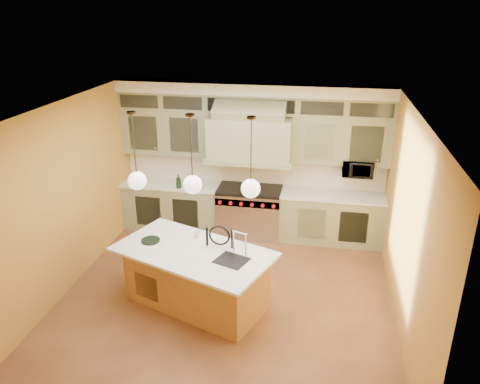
% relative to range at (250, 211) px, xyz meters
% --- Properties ---
extents(floor, '(5.00, 5.00, 0.00)m').
position_rel_range_xyz_m(floor, '(0.00, -2.14, -0.49)').
color(floor, brown).
rests_on(floor, ground).
extents(ceiling, '(5.00, 5.00, 0.00)m').
position_rel_range_xyz_m(ceiling, '(0.00, -2.14, 2.41)').
color(ceiling, white).
rests_on(ceiling, wall_back).
extents(wall_back, '(5.00, 0.00, 5.00)m').
position_rel_range_xyz_m(wall_back, '(0.00, 0.36, 0.96)').
color(wall_back, '#B68532').
rests_on(wall_back, ground).
extents(wall_front, '(5.00, 0.00, 5.00)m').
position_rel_range_xyz_m(wall_front, '(0.00, -4.64, 0.96)').
color(wall_front, '#B68532').
rests_on(wall_front, ground).
extents(wall_left, '(0.00, 5.00, 5.00)m').
position_rel_range_xyz_m(wall_left, '(-2.50, -2.14, 0.96)').
color(wall_left, '#B68532').
rests_on(wall_left, ground).
extents(wall_right, '(0.00, 5.00, 5.00)m').
position_rel_range_xyz_m(wall_right, '(2.50, -2.14, 0.96)').
color(wall_right, '#B68532').
rests_on(wall_right, ground).
extents(back_cabinetry, '(5.00, 0.77, 2.90)m').
position_rel_range_xyz_m(back_cabinetry, '(0.00, 0.09, 0.94)').
color(back_cabinetry, '#979A72').
rests_on(back_cabinetry, floor).
extents(range, '(1.20, 0.74, 0.96)m').
position_rel_range_xyz_m(range, '(0.00, 0.00, 0.00)').
color(range, silver).
rests_on(range, floor).
extents(kitchen_island, '(2.52, 1.91, 1.35)m').
position_rel_range_xyz_m(kitchen_island, '(-0.40, -2.40, -0.01)').
color(kitchen_island, '#9B6737').
rests_on(kitchen_island, floor).
extents(counter_stool, '(0.45, 0.45, 1.26)m').
position_rel_range_xyz_m(counter_stool, '(-0.08, -2.41, 0.24)').
color(counter_stool, black).
rests_on(counter_stool, floor).
extents(microwave, '(0.54, 0.37, 0.30)m').
position_rel_range_xyz_m(microwave, '(1.95, 0.11, 0.96)').
color(microwave, black).
rests_on(microwave, back_cabinetry).
extents(oil_bottle_a, '(0.11, 0.11, 0.28)m').
position_rel_range_xyz_m(oil_bottle_a, '(-1.33, -0.19, 0.59)').
color(oil_bottle_a, black).
rests_on(oil_bottle_a, back_cabinetry).
extents(oil_bottle_b, '(0.10, 0.10, 0.20)m').
position_rel_range_xyz_m(oil_bottle_b, '(-0.95, -0.22, 0.55)').
color(oil_bottle_b, black).
rests_on(oil_bottle_b, back_cabinetry).
extents(fruit_bowl, '(0.37, 0.37, 0.08)m').
position_rel_range_xyz_m(fruit_bowl, '(-1.09, 0.01, 0.49)').
color(fruit_bowl, silver).
rests_on(fruit_bowl, back_cabinetry).
extents(cup, '(0.11, 0.11, 0.10)m').
position_rel_range_xyz_m(cup, '(-0.47, -2.04, 0.49)').
color(cup, white).
rests_on(cup, kitchen_island).
extents(pendant_left, '(0.26, 0.26, 1.11)m').
position_rel_range_xyz_m(pendant_left, '(-1.20, -2.39, 1.46)').
color(pendant_left, '#2D2319').
rests_on(pendant_left, ceiling).
extents(pendant_center, '(0.26, 0.26, 1.11)m').
position_rel_range_xyz_m(pendant_center, '(-0.40, -2.39, 1.46)').
color(pendant_center, '#2D2319').
rests_on(pendant_center, ceiling).
extents(pendant_right, '(0.26, 0.26, 1.11)m').
position_rel_range_xyz_m(pendant_right, '(0.40, -2.39, 1.46)').
color(pendant_right, '#2D2319').
rests_on(pendant_right, ceiling).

